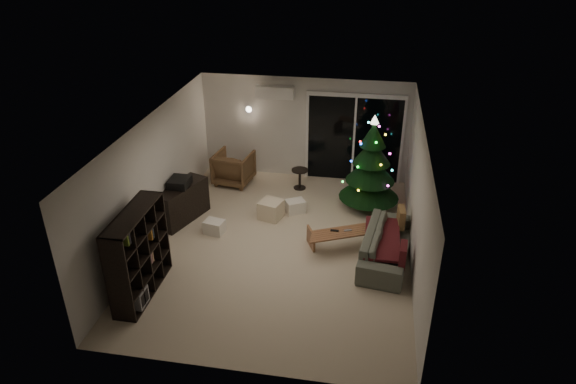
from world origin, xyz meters
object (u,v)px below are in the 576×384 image
Objects in this scene: media_cabinet at (182,203)px; coffee_table at (342,241)px; armchair at (234,168)px; bookshelf at (128,253)px; sofa at (387,245)px; christmas_tree at (371,163)px.

coffee_table is (3.45, -0.58, -0.20)m from media_cabinet.
coffee_table is (2.82, -2.47, -0.20)m from armchair.
coffee_table is at bearing 8.72° from bookshelf.
armchair reaches higher than coffee_table.
sofa reaches higher than coffee_table.
christmas_tree is at bearing 19.58° from sofa.
bookshelf is 3.97m from coffee_table.
bookshelf is 1.79× the size of armchair.
sofa is at bearing -35.31° from coffee_table.
bookshelf is 0.76× the size of sofa.
media_cabinet is 1.47× the size of armchair.
bookshelf is at bearing -176.49° from coffee_table.
media_cabinet is 4.14m from christmas_tree.
christmas_tree reaches higher than media_cabinet.
media_cabinet is at bearing 79.82° from armchair.
sofa is at bearing 152.62° from armchair.
bookshelf reaches higher than sofa.
media_cabinet reaches higher than armchair.
christmas_tree is (0.45, 1.82, 0.87)m from coffee_table.
media_cabinet is at bearing 70.22° from bookshelf.
bookshelf is 0.73× the size of christmas_tree.
bookshelf is 4.65m from sofa.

